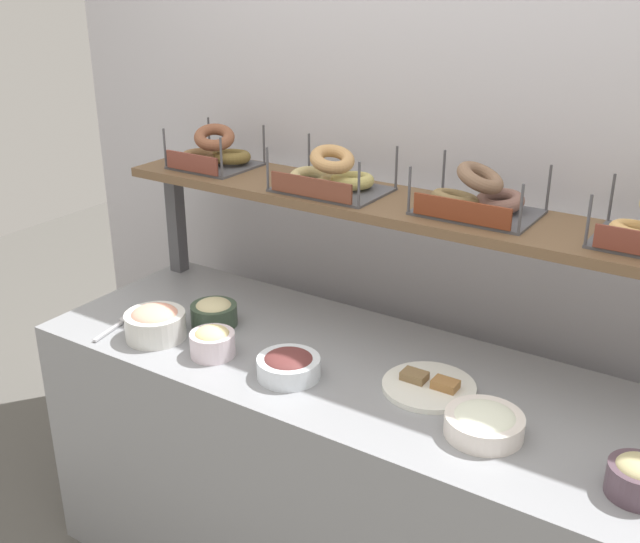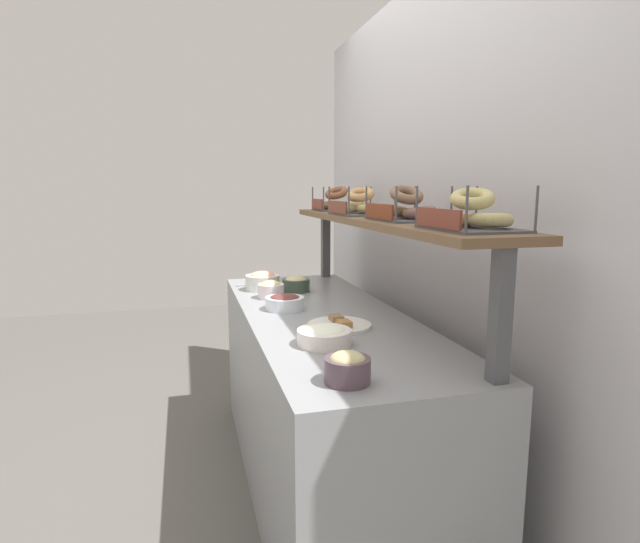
{
  "view_description": "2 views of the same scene",
  "coord_description": "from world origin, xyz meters",
  "px_view_note": "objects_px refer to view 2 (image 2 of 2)",
  "views": [
    {
      "loc": [
        0.99,
        -1.7,
        1.96
      ],
      "look_at": [
        -0.14,
        0.04,
        1.1
      ],
      "focal_mm": 42.82,
      "sensor_mm": 36.0,
      "label": 1
    },
    {
      "loc": [
        2.17,
        -0.6,
        1.41
      ],
      "look_at": [
        -0.17,
        0.03,
        1.01
      ],
      "focal_mm": 28.62,
      "sensor_mm": 36.0,
      "label": 2
    }
  ],
  "objects_px": {
    "bowl_hummus": "(347,367)",
    "serving_spoon_near_plate": "(256,284)",
    "bowl_cream_cheese": "(324,335)",
    "serving_plate_white": "(339,325)",
    "bagel_basket_sesame": "(360,206)",
    "bagel_basket_plain": "(470,216)",
    "bowl_egg_salad": "(271,289)",
    "bowl_chocolate_spread": "(285,302)",
    "bagel_basket_poppy": "(405,209)",
    "bagel_basket_cinnamon_raisin": "(336,203)",
    "bowl_lox_spread": "(263,281)",
    "bowl_tuna_salad": "(296,284)"
  },
  "relations": [
    {
      "from": "bowl_hummus",
      "to": "serving_spoon_near_plate",
      "type": "height_order",
      "value": "bowl_hummus"
    },
    {
      "from": "bowl_cream_cheese",
      "to": "serving_plate_white",
      "type": "height_order",
      "value": "bowl_cream_cheese"
    },
    {
      "from": "bagel_basket_sesame",
      "to": "bowl_hummus",
      "type": "bearing_deg",
      "value": -20.91
    },
    {
      "from": "serving_plate_white",
      "to": "bagel_basket_plain",
      "type": "xyz_separation_m",
      "value": [
        0.48,
        0.29,
        0.47
      ]
    },
    {
      "from": "bagel_basket_sesame",
      "to": "bagel_basket_plain",
      "type": "bearing_deg",
      "value": 1.99
    },
    {
      "from": "bowl_egg_salad",
      "to": "bagel_basket_sesame",
      "type": "height_order",
      "value": "bagel_basket_sesame"
    },
    {
      "from": "bowl_chocolate_spread",
      "to": "bagel_basket_poppy",
      "type": "distance_m",
      "value": 0.72
    },
    {
      "from": "bowl_egg_salad",
      "to": "bagel_basket_cinnamon_raisin",
      "type": "distance_m",
      "value": 0.72
    },
    {
      "from": "serving_plate_white",
      "to": "bowl_chocolate_spread",
      "type": "bearing_deg",
      "value": -157.52
    },
    {
      "from": "bowl_hummus",
      "to": "bagel_basket_cinnamon_raisin",
      "type": "distance_m",
      "value": 1.68
    },
    {
      "from": "bagel_basket_plain",
      "to": "bagel_basket_cinnamon_raisin",
      "type": "bearing_deg",
      "value": -179.78
    },
    {
      "from": "bagel_basket_poppy",
      "to": "bagel_basket_plain",
      "type": "xyz_separation_m",
      "value": [
        0.49,
        0.0,
        -0.0
      ]
    },
    {
      "from": "bowl_cream_cheese",
      "to": "bagel_basket_cinnamon_raisin",
      "type": "xyz_separation_m",
      "value": [
        -1.19,
        0.4,
        0.44
      ]
    },
    {
      "from": "bowl_lox_spread",
      "to": "bagel_basket_poppy",
      "type": "distance_m",
      "value": 1.05
    },
    {
      "from": "bowl_lox_spread",
      "to": "bagel_basket_sesame",
      "type": "xyz_separation_m",
      "value": [
        0.37,
        0.44,
        0.42
      ]
    },
    {
      "from": "bowl_egg_salad",
      "to": "serving_plate_white",
      "type": "relative_size",
      "value": 0.52
    },
    {
      "from": "bowl_tuna_salad",
      "to": "bagel_basket_poppy",
      "type": "bearing_deg",
      "value": 21.78
    },
    {
      "from": "bagel_basket_cinnamon_raisin",
      "to": "serving_spoon_near_plate",
      "type": "bearing_deg",
      "value": -93.78
    },
    {
      "from": "bagel_basket_cinnamon_raisin",
      "to": "bagel_basket_poppy",
      "type": "bearing_deg",
      "value": 0.25
    },
    {
      "from": "bowl_lox_spread",
      "to": "bagel_basket_cinnamon_raisin",
      "type": "bearing_deg",
      "value": 105.13
    },
    {
      "from": "bowl_hummus",
      "to": "bagel_basket_sesame",
      "type": "height_order",
      "value": "bagel_basket_sesame"
    },
    {
      "from": "bowl_lox_spread",
      "to": "serving_spoon_near_plate",
      "type": "height_order",
      "value": "bowl_lox_spread"
    },
    {
      "from": "serving_plate_white",
      "to": "serving_spoon_near_plate",
      "type": "xyz_separation_m",
      "value": [
        -1.01,
        -0.2,
        -0.0
      ]
    },
    {
      "from": "serving_spoon_near_plate",
      "to": "bagel_basket_cinnamon_raisin",
      "type": "distance_m",
      "value": 0.67
    },
    {
      "from": "bowl_tuna_salad",
      "to": "bagel_basket_cinnamon_raisin",
      "type": "height_order",
      "value": "bagel_basket_cinnamon_raisin"
    },
    {
      "from": "serving_plate_white",
      "to": "bagel_basket_poppy",
      "type": "xyz_separation_m",
      "value": [
        -0.01,
        0.29,
        0.47
      ]
    },
    {
      "from": "bagel_basket_poppy",
      "to": "serving_plate_white",
      "type": "bearing_deg",
      "value": -87.38
    },
    {
      "from": "bowl_lox_spread",
      "to": "bowl_egg_salad",
      "type": "height_order",
      "value": "bowl_lox_spread"
    },
    {
      "from": "bowl_lox_spread",
      "to": "bowl_chocolate_spread",
      "type": "bearing_deg",
      "value": 3.56
    },
    {
      "from": "bowl_egg_salad",
      "to": "bagel_basket_poppy",
      "type": "distance_m",
      "value": 0.88
    },
    {
      "from": "bowl_cream_cheese",
      "to": "bowl_hummus",
      "type": "bearing_deg",
      "value": -5.04
    },
    {
      "from": "bowl_chocolate_spread",
      "to": "serving_spoon_near_plate",
      "type": "bearing_deg",
      "value": -175.99
    },
    {
      "from": "bowl_tuna_salad",
      "to": "serving_spoon_near_plate",
      "type": "distance_m",
      "value": 0.31
    },
    {
      "from": "bowl_tuna_salad",
      "to": "bowl_lox_spread",
      "type": "relative_size",
      "value": 0.8
    },
    {
      "from": "bowl_cream_cheese",
      "to": "bowl_chocolate_spread",
      "type": "bearing_deg",
      "value": -176.73
    },
    {
      "from": "bowl_tuna_salad",
      "to": "bowl_cream_cheese",
      "type": "height_order",
      "value": "bowl_tuna_salad"
    },
    {
      "from": "bagel_basket_poppy",
      "to": "bowl_cream_cheese",
      "type": "bearing_deg",
      "value": -61.33
    },
    {
      "from": "bowl_egg_salad",
      "to": "serving_spoon_near_plate",
      "type": "relative_size",
      "value": 0.78
    },
    {
      "from": "serving_plate_white",
      "to": "bowl_cream_cheese",
      "type": "bearing_deg",
      "value": -29.56
    },
    {
      "from": "bowl_lox_spread",
      "to": "serving_plate_white",
      "type": "bearing_deg",
      "value": 12.01
    },
    {
      "from": "bagel_basket_cinnamon_raisin",
      "to": "bowl_cream_cheese",
      "type": "bearing_deg",
      "value": -18.68
    },
    {
      "from": "bagel_basket_cinnamon_raisin",
      "to": "bagel_basket_sesame",
      "type": "distance_m",
      "value": 0.5
    },
    {
      "from": "serving_plate_white",
      "to": "bagel_basket_plain",
      "type": "bearing_deg",
      "value": 31.01
    },
    {
      "from": "bowl_chocolate_spread",
      "to": "bagel_basket_poppy",
      "type": "bearing_deg",
      "value": 51.24
    },
    {
      "from": "bowl_hummus",
      "to": "serving_spoon_near_plate",
      "type": "xyz_separation_m",
      "value": [
        -1.59,
        -0.05,
        -0.04
      ]
    },
    {
      "from": "bagel_basket_plain",
      "to": "serving_plate_white",
      "type": "bearing_deg",
      "value": -148.99
    },
    {
      "from": "bowl_lox_spread",
      "to": "bagel_basket_poppy",
      "type": "relative_size",
      "value": 0.57
    },
    {
      "from": "bagel_basket_cinnamon_raisin",
      "to": "bowl_egg_salad",
      "type": "bearing_deg",
      "value": -52.41
    },
    {
      "from": "bowl_tuna_salad",
      "to": "bagel_basket_sesame",
      "type": "distance_m",
      "value": 0.58
    },
    {
      "from": "bowl_chocolate_spread",
      "to": "bagel_basket_plain",
      "type": "distance_m",
      "value": 1.05
    }
  ]
}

